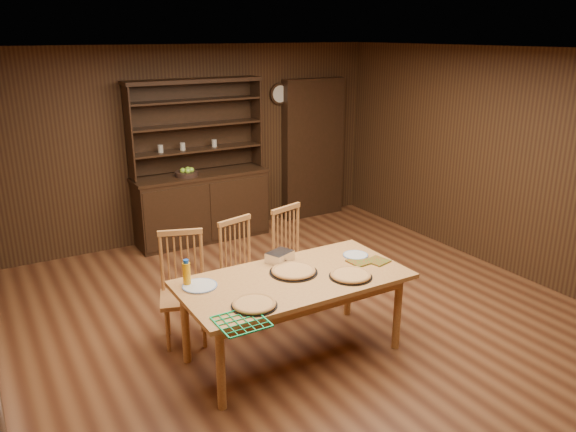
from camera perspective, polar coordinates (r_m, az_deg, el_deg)
floor at (r=5.68m, az=2.17°, el=-10.73°), size 6.00×6.00×0.00m
room_shell at (r=5.11m, az=2.39°, el=4.94°), size 6.00×6.00×6.00m
china_hutch at (r=7.74m, az=-8.80°, el=1.85°), size 1.84×0.52×2.17m
doorway at (r=8.61m, az=2.55°, el=6.82°), size 1.00×0.18×2.10m
wall_clock at (r=8.25m, az=-0.87°, el=12.31°), size 0.30×0.05×0.30m
dining_table at (r=4.86m, az=0.60°, el=-7.10°), size 1.96×0.98×0.75m
chair_left at (r=5.28m, az=-10.60°, el=-6.73°), size 0.54×0.52×1.04m
chair_center at (r=5.59m, az=-4.72°, el=-5.11°), size 0.50×0.49×1.02m
chair_right at (r=5.87m, az=0.46°, el=-3.76°), size 0.52×0.51×1.04m
pizza_left at (r=4.35m, az=-3.45°, el=-8.93°), size 0.36×0.36×0.04m
pizza_right at (r=4.86m, az=6.38°, el=-5.99°), size 0.37×0.37×0.04m
pizza_center at (r=4.91m, az=0.56°, el=-5.60°), size 0.42×0.42×0.04m
cooling_rack at (r=4.14m, az=-4.78°, el=-10.62°), size 0.36×0.36×0.02m
plate_left at (r=4.71m, az=-8.96°, el=-7.02°), size 0.29×0.29×0.02m
plate_right at (r=5.30m, az=6.87°, el=-3.97°), size 0.24×0.24×0.02m
foil_dish at (r=5.13m, az=-0.84°, el=-4.15°), size 0.28×0.24×0.09m
juice_bottle at (r=4.72m, az=-10.26°, el=-5.76°), size 0.06×0.06×0.23m
pot_holder_a at (r=5.21m, az=9.08°, el=-4.53°), size 0.22×0.22×0.01m
pot_holder_b at (r=5.17m, az=7.30°, el=-4.62°), size 0.20×0.20×0.01m
fruit_bowl at (r=7.51m, az=-10.25°, el=4.32°), size 0.30×0.30×0.12m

